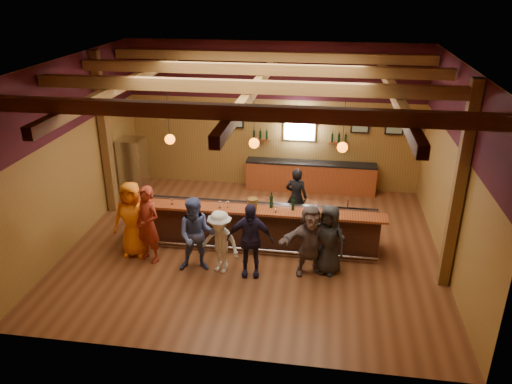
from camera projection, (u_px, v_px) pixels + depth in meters
The scene contains 27 objects.
room at pixel (254, 121), 11.26m from camera, with size 9.04×9.00×4.52m.
bar_counter at pixel (256, 225), 12.42m from camera, with size 6.30×1.07×1.11m.
back_bar_cabinet at pixel (310, 177), 15.52m from camera, with size 4.00×0.52×0.95m.
window at pixel (300, 125), 15.15m from camera, with size 0.95×0.09×0.95m.
framed_pictures at pixel (329, 125), 15.00m from camera, with size 5.35×0.05×0.45m.
wine_shelves at pixel (299, 139), 15.26m from camera, with size 3.00×0.18×0.30m.
pendant_lights at pixel (254, 143), 11.41m from camera, with size 4.24×0.24×1.37m.
stainless_fridge at pixel (133, 168), 15.05m from camera, with size 0.70×0.70×1.80m, color silver.
customer_orange at pixel (133, 219), 11.81m from camera, with size 0.91×0.59×1.86m, color orange.
customer_redvest at pixel (148, 225), 11.53m from camera, with size 0.68×0.45×1.88m, color maroon.
customer_denim at pixel (197, 235), 11.18m from camera, with size 0.86×0.67×1.77m, color #485690.
customer_white at pixel (220, 242), 11.16m from camera, with size 0.97×0.56×1.51m, color silver.
customer_navy at pixel (250, 240), 10.99m from camera, with size 1.03×0.43×1.75m, color #211C38.
customer_brown at pixel (310, 240), 11.06m from camera, with size 1.55×0.49×1.67m, color #63514F.
customer_dark at pixel (329, 240), 11.11m from camera, with size 0.80×0.52×1.65m, color black.
bartender at pixel (296, 197), 13.27m from camera, with size 0.59×0.39×1.62m, color black.
ice_bucket at pixel (252, 204), 11.85m from camera, with size 0.25×0.25×0.27m, color brown.
bottle_a at pixel (271, 202), 11.92m from camera, with size 0.08×0.08×0.39m.
bottle_b at pixel (293, 205), 11.80m from camera, with size 0.08×0.08×0.35m.
glass_a at pixel (142, 198), 12.16m from camera, with size 0.09×0.09×0.20m.
glass_b at pixel (172, 200), 12.11m from camera, with size 0.07×0.07×0.16m.
glass_c at pixel (187, 200), 12.08m from camera, with size 0.07×0.07×0.16m.
glass_d at pixel (220, 203), 11.91m from camera, with size 0.08×0.08×0.18m.
glass_e at pixel (228, 203), 11.92m from camera, with size 0.08×0.08×0.17m.
glass_f at pixel (276, 208), 11.69m from camera, with size 0.07×0.07×0.16m.
glass_g at pixel (315, 208), 11.65m from camera, with size 0.08×0.08×0.18m.
glass_h at pixel (332, 209), 11.65m from camera, with size 0.07×0.07×0.16m.
Camera 1 is at (1.66, -10.78, 6.24)m, focal length 35.00 mm.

